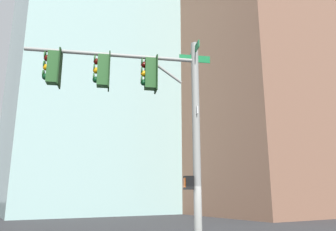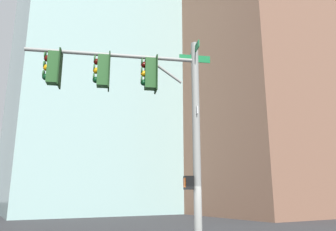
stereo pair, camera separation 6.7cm
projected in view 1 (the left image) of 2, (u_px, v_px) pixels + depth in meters
The scene contains 5 objects.
signal_pole_assembly at pixel (145, 104), 10.20m from camera, with size 5.51×2.43×7.18m.
building_brick_nearside at pixel (90, 45), 59.67m from camera, with size 20.04×19.37×57.32m, color #845B47.
building_brick_midblock at pixel (273, 82), 44.31m from camera, with size 23.81×18.47×34.03m, color #845B47.
building_glass_tower at pixel (125, 9), 56.14m from camera, with size 32.44×27.33×66.37m, color #9EC6C1.
building_brick_farside at pixel (84, 122), 62.16m from camera, with size 16.50×19.75×31.21m, color brown.
Camera 1 is at (5.82, 8.09, 2.27)m, focal length 35.10 mm.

